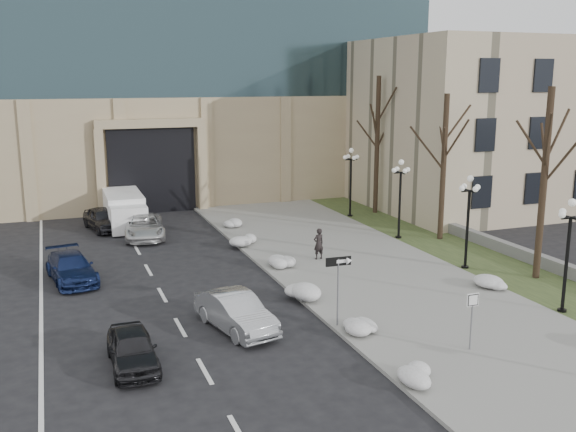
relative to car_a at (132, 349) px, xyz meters
name	(u,v)px	position (x,y,z in m)	size (l,w,h in m)	color
ground	(486,425)	(8.63, -7.19, -0.63)	(160.00, 160.00, 0.00)	black
sidewalk	(365,270)	(12.13, 6.81, -0.57)	(9.00, 40.00, 0.12)	gray
curb	(279,280)	(7.63, 6.81, -0.56)	(0.30, 40.00, 0.14)	gray
grass_strip	(475,258)	(18.63, 6.81, -0.58)	(4.00, 40.00, 0.10)	#304120
stone_wall	(483,240)	(20.63, 8.81, -0.28)	(0.50, 30.00, 0.70)	slate
classical_building	(497,122)	(30.63, 20.79, 5.37)	(22.00, 18.12, 12.00)	tan
car_a	(132,349)	(0.00, 0.00, 0.00)	(1.49, 3.69, 1.26)	black
car_b	(236,312)	(4.08, 1.85, 0.08)	(1.50, 4.29, 1.41)	#A7AAAF
car_c	(71,268)	(-1.49, 10.27, 0.02)	(1.83, 4.50, 1.31)	navy
car_d	(144,227)	(2.94, 17.56, 0.05)	(2.27, 4.92, 1.37)	silver
car_e	(103,219)	(0.83, 20.48, 0.08)	(1.68, 4.18, 1.42)	#29292E
pedestrian	(319,244)	(10.69, 9.28, 0.31)	(0.60, 0.39, 1.64)	black
box_truck	(125,210)	(2.25, 21.29, 0.37)	(2.38, 6.50, 2.06)	white
one_way_sign	(343,269)	(7.91, 0.58, 1.71)	(1.05, 0.29, 2.84)	slate
keep_sign	(472,309)	(11.12, -3.03, 0.97)	(0.47, 0.07, 2.17)	slate
snow_clump_b	(419,376)	(8.17, -4.48, -0.33)	(1.10, 1.60, 0.36)	silver
snow_clump_c	(364,329)	(8.33, -0.44, -0.33)	(1.10, 1.60, 0.36)	silver
snow_clump_d	(305,294)	(7.75, 3.88, -0.33)	(1.10, 1.60, 0.36)	silver
snow_clump_e	(281,265)	(8.28, 8.41, -0.33)	(1.10, 1.60, 0.36)	silver
snow_clump_f	(247,242)	(8.01, 13.29, -0.33)	(1.10, 1.60, 0.36)	silver
snow_clump_g	(230,224)	(8.32, 17.95, -0.33)	(1.10, 1.60, 0.36)	silver
snow_clump_i	(496,283)	(16.43, 2.32, -0.33)	(1.10, 1.60, 0.36)	silver
lamppost_a	(569,240)	(16.93, -1.19, 2.44)	(1.18, 1.18, 4.76)	black
lamppost_b	(468,209)	(16.93, 5.31, 2.44)	(1.18, 1.18, 4.76)	black
lamppost_c	(400,188)	(16.93, 11.81, 2.44)	(1.18, 1.18, 4.76)	black
lamppost_d	(351,173)	(16.93, 18.31, 2.44)	(1.18, 1.18, 4.76)	black
tree_near	(546,157)	(19.13, 2.81, 5.20)	(3.20, 3.20, 9.00)	black
tree_mid	(445,147)	(19.13, 10.81, 4.87)	(3.20, 3.20, 8.50)	black
tree_far	(378,126)	(19.13, 18.81, 5.52)	(3.20, 3.20, 9.50)	black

